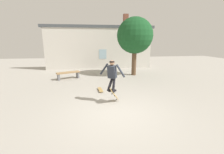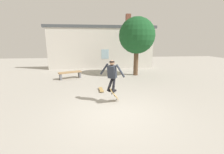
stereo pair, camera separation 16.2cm
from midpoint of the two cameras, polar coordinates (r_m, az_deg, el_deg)
The scene contains 7 objects.
ground_plane at distance 5.87m, azimuth 2.24°, elevation -13.07°, with size 40.00×40.00×0.00m, color #A39E93.
building_backdrop at distance 14.65m, azimuth -3.42°, elevation 11.45°, with size 10.60×0.52×5.10m.
tree_right at distance 11.83m, azimuth 9.86°, elevation 15.19°, with size 2.72×2.72×4.41m.
park_bench at distance 11.10m, azimuth -15.26°, elevation 1.24°, with size 1.64×1.03×0.51m.
skater at distance 6.33m, azimuth 0.74°, elevation 1.40°, with size 1.02×0.82×1.37m.
skateboard_flipping at distance 6.53m, azimuth 1.55°, elevation -6.63°, with size 0.44×0.59×0.69m.
skateboard_resting at distance 8.18m, azimuth -3.60°, elevation -4.76°, with size 0.28×0.82×0.08m.
Camera 2 is at (-0.76, -5.20, 2.62)m, focal length 24.00 mm.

